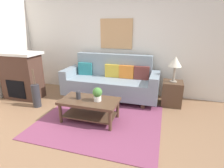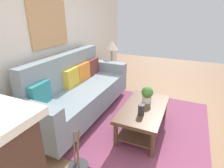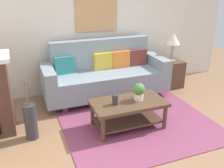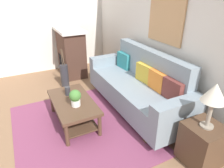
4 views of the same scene
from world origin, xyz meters
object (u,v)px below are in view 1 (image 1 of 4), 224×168
object	(u,v)px
throw_pillow_maroon	(142,73)
coffee_table	(90,105)
tabletop_vase	(78,95)
table_lamp	(175,63)
side_table	(172,93)
framed_painting	(116,34)
fireplace	(22,75)
potted_plant_tabletop	(97,94)
floor_vase	(36,96)
throw_pillow_orange	(127,72)
throw_pillow_teal	(86,69)
couch	(111,82)
throw_pillow_mustard	(112,71)

from	to	relation	value
throw_pillow_maroon	coffee_table	xyz separation A→B (m)	(-0.79, -1.33, -0.37)
tabletop_vase	table_lamp	xyz separation A→B (m)	(1.74, 1.22, 0.49)
throw_pillow_maroon	tabletop_vase	world-z (taller)	throw_pillow_maroon
tabletop_vase	side_table	size ratio (longest dim) A/B	0.26
framed_painting	fireplace	bearing A→B (deg)	-153.08
tabletop_vase	potted_plant_tabletop	distance (m)	0.39
coffee_table	floor_vase	size ratio (longest dim) A/B	2.11
throw_pillow_maroon	table_lamp	size ratio (longest dim) A/B	0.63
floor_vase	side_table	bearing A→B (deg)	18.67
floor_vase	framed_painting	world-z (taller)	framed_painting
tabletop_vase	side_table	world-z (taller)	tabletop_vase
fireplace	floor_vase	xyz separation A→B (m)	(0.67, -0.37, -0.33)
tabletop_vase	fireplace	world-z (taller)	fireplace
throw_pillow_orange	tabletop_vase	world-z (taller)	throw_pillow_orange
floor_vase	framed_painting	bearing A→B (deg)	44.89
floor_vase	potted_plant_tabletop	bearing A→B (deg)	-7.82
side_table	floor_vase	distance (m)	3.08
throw_pillow_teal	table_lamp	world-z (taller)	table_lamp
throw_pillow_orange	side_table	size ratio (longest dim) A/B	0.64
throw_pillow_teal	couch	bearing A→B (deg)	-9.67
tabletop_vase	potted_plant_tabletop	bearing A→B (deg)	2.59
throw_pillow_teal	throw_pillow_orange	bearing A→B (deg)	0.00
coffee_table	tabletop_vase	xyz separation A→B (m)	(-0.22, -0.01, 0.19)
coffee_table	throw_pillow_mustard	bearing A→B (deg)	87.51
potted_plant_tabletop	side_table	distance (m)	1.84
throw_pillow_mustard	fireplace	distance (m)	2.25
couch	throw_pillow_maroon	world-z (taller)	couch
coffee_table	table_lamp	distance (m)	2.06
coffee_table	floor_vase	xyz separation A→B (m)	(-1.40, 0.22, -0.05)
couch	fireplace	xyz separation A→B (m)	(-2.12, -0.61, 0.16)
throw_pillow_maroon	table_lamp	bearing A→B (deg)	-9.42
throw_pillow_orange	floor_vase	distance (m)	2.17
throw_pillow_mustard	side_table	distance (m)	1.52
throw_pillow_teal	potted_plant_tabletop	bearing A→B (deg)	-57.54
couch	throw_pillow_mustard	distance (m)	0.28
tabletop_vase	framed_painting	xyz separation A→B (m)	(0.28, 1.68, 1.05)
throw_pillow_maroon	fireplace	world-z (taller)	fireplace
tabletop_vase	fireplace	size ratio (longest dim) A/B	0.13
throw_pillow_orange	coffee_table	bearing A→B (deg)	-107.74
potted_plant_tabletop	table_lamp	size ratio (longest dim) A/B	0.46
coffee_table	fireplace	bearing A→B (deg)	164.01
coffee_table	side_table	bearing A→B (deg)	38.37
throw_pillow_mustard	table_lamp	size ratio (longest dim) A/B	0.63
coffee_table	side_table	xyz separation A→B (m)	(1.52, 1.21, -0.03)
couch	framed_painting	xyz separation A→B (m)	(0.00, 0.47, 1.12)
side_table	throw_pillow_mustard	bearing A→B (deg)	175.27
coffee_table	potted_plant_tabletop	bearing A→B (deg)	1.46
couch	throw_pillow_mustard	bearing A→B (deg)	90.00
side_table	floor_vase	xyz separation A→B (m)	(-2.92, -0.99, -0.02)
throw_pillow_maroon	side_table	world-z (taller)	throw_pillow_maroon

